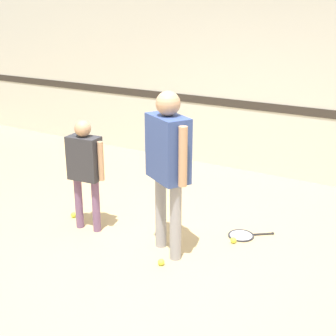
{
  "coord_description": "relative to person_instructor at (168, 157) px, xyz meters",
  "views": [
    {
      "loc": [
        2.37,
        -3.53,
        2.42
      ],
      "look_at": [
        0.14,
        0.15,
        0.92
      ],
      "focal_mm": 50.0,
      "sensor_mm": 36.0,
      "label": 1
    }
  ],
  "objects": [
    {
      "name": "tennis_ball_by_spare_racket",
      "position": [
        0.5,
        0.53,
        -1.0
      ],
      "size": [
        0.07,
        0.07,
        0.07
      ],
      "primitive_type": "sphere",
      "color": "#CCE038",
      "rests_on": "ground_plane"
    },
    {
      "name": "person_student_left",
      "position": [
        -1.05,
        -0.02,
        -0.25
      ],
      "size": [
        0.48,
        0.23,
        1.27
      ],
      "rotation": [
        0.0,
        0.0,
        0.11
      ],
      "color": "#6B4C70",
      "rests_on": "ground_plane"
    },
    {
      "name": "tennis_ball_stray_left",
      "position": [
        -1.4,
        0.12,
        -1.0
      ],
      "size": [
        0.07,
        0.07,
        0.07
      ],
      "primitive_type": "sphere",
      "color": "#CCE038",
      "rests_on": "ground_plane"
    },
    {
      "name": "tennis_ball_near_instructor",
      "position": [
        0.08,
        -0.26,
        -1.0
      ],
      "size": [
        0.07,
        0.07,
        0.07
      ],
      "primitive_type": "sphere",
      "color": "#CCE038",
      "rests_on": "ground_plane"
    },
    {
      "name": "racket_spare_on_floor",
      "position": [
        0.53,
        0.73,
        -1.03
      ],
      "size": [
        0.5,
        0.45,
        0.03
      ],
      "rotation": [
        0.0,
        0.0,
        0.68
      ],
      "color": "#28282D",
      "rests_on": "ground_plane"
    },
    {
      "name": "wall_back",
      "position": [
        -0.14,
        2.81,
        0.56
      ],
      "size": [
        16.0,
        0.07,
        3.2
      ],
      "color": "beige",
      "rests_on": "ground_plane"
    },
    {
      "name": "ground_plane",
      "position": [
        -0.14,
        -0.15,
        -1.04
      ],
      "size": [
        16.0,
        16.0,
        0.0
      ],
      "primitive_type": "plane",
      "color": "tan"
    },
    {
      "name": "person_instructor",
      "position": [
        0.0,
        0.0,
        0.0
      ],
      "size": [
        0.57,
        0.45,
        1.67
      ],
      "rotation": [
        0.0,
        0.0,
        -0.51
      ],
      "color": "gray",
      "rests_on": "ground_plane"
    }
  ]
}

